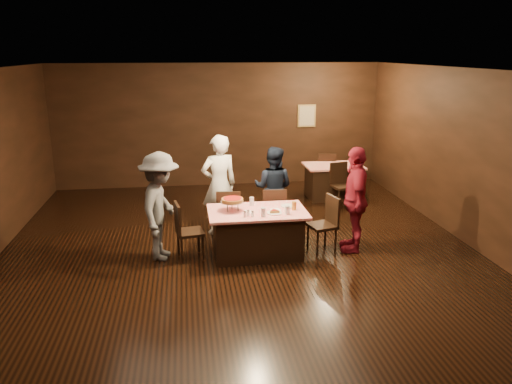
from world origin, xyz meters
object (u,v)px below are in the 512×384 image
Objects in this scene: chair_end_left at (190,231)px; pizza_stand at (232,200)px; back_table at (333,181)px; glass_amber at (294,206)px; chair_far_left at (229,214)px; diner_white_jacket at (219,185)px; diner_red_shirt at (355,199)px; plate_empty at (288,206)px; chair_end_right at (322,224)px; chair_back_near at (342,186)px; diner_navy_hoodie at (273,188)px; glass_front_right at (287,210)px; glass_back at (252,201)px; main_table at (257,233)px; diner_grey_knit at (160,207)px; glass_front_left at (263,212)px; chair_back_far at (326,172)px; chair_far_right at (273,212)px.

pizza_stand reaches higher than chair_end_left.
glass_amber is at bearing -117.25° from back_table.
pizza_stand reaches higher than chair_far_left.
diner_red_shirt is (2.18, -1.14, -0.03)m from diner_white_jacket.
plate_empty is (-1.10, 0.16, -0.12)m from diner_red_shirt.
chair_end_left is at bearing -104.20° from chair_end_right.
chair_end_right is at bearing -109.80° from back_table.
diner_navy_hoodie is (-1.71, -1.07, 0.31)m from chair_back_near.
glass_back is at bearing 132.27° from glass_front_right.
chair_back_near is (2.20, 2.36, 0.09)m from main_table.
chair_back_near is 4.41m from diner_grey_knit.
diner_red_shirt is 12.77× the size of glass_front_left.
glass_back is (-2.25, -2.06, 0.37)m from chair_back_near.
main_table is at bearing -145.99° from chair_back_near.
chair_back_far is at bearing -125.40° from chair_far_left.
diner_grey_knit is 0.99× the size of diner_red_shirt.
glass_front_left is 1.00× the size of glass_amber.
main_table is at bearing -164.74° from plate_empty.
chair_end_left is (-1.10, -0.00, 0.09)m from main_table.
glass_front_right is at bearing -108.53° from chair_end_left.
chair_far_left is at bearing 2.81° from chair_far_right.
glass_back is at bearing 47.81° from chair_far_right.
diner_grey_knit is at bearing -141.69° from back_table.
chair_back_near is at bearing 53.23° from plate_empty.
diner_white_jacket reaches higher than glass_amber.
chair_far_right is at bearing 105.23° from diner_navy_hoodie.
glass_front_right is (-1.20, -0.24, -0.05)m from diner_red_shirt.
diner_navy_hoodie is 11.22× the size of glass_amber.
diner_white_jacket is 1.05× the size of diner_grey_knit.
diner_navy_hoodie is at bearing 74.50° from glass_front_left.
diner_navy_hoodie is (0.09, 0.55, 0.31)m from chair_far_right.
back_table is 3.40m from diner_white_jacket.
glass_front_right is (-1.75, -3.31, 0.46)m from back_table.
glass_back is at bearing -118.82° from chair_end_right.
diner_navy_hoodie is 1.35m from glass_amber.
chair_end_right is 0.51× the size of diner_white_jacket.
chair_back_near is at bearing -135.40° from chair_far_right.
diner_red_shirt is (0.55, -0.01, 0.42)m from chair_end_right.
diner_grey_knit reaches higher than chair_far_right.
back_table is 4.02m from pizza_stand.
chair_far_right is (-1.80, -2.31, 0.09)m from back_table.
main_table is at bearing 64.73° from chair_far_right.
chair_far_left is at bearing 118.07° from main_table.
back_table is 4.02m from glass_front_left.
chair_back_far is 3.76m from diner_white_jacket.
plate_empty is at bearing -76.47° from diner_grey_knit.
glass_front_left is at bearing 96.78° from diner_white_jacket.
chair_back_far is 0.60× the size of diner_navy_hoodie.
glass_front_right is at bearing 136.76° from chair_far_left.
glass_amber is (1.00, -0.80, 0.37)m from chair_far_left.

